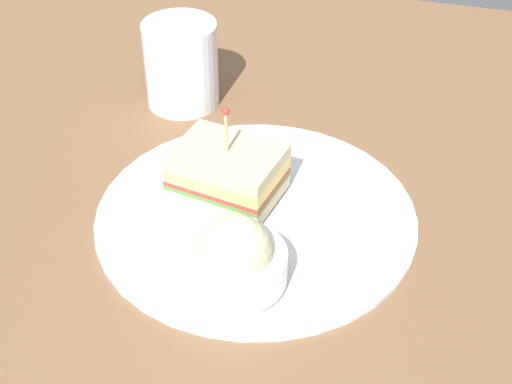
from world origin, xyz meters
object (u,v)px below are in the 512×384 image
(coleslaw_bowl, at_px, (236,258))
(drink_glass, at_px, (182,69))
(plate, at_px, (256,214))
(sandwich_half_center, at_px, (227,172))

(coleslaw_bowl, distance_m, drink_glass, 0.29)
(plate, relative_size, coleslaw_bowl, 3.51)
(plate, height_order, coleslaw_bowl, coleslaw_bowl)
(coleslaw_bowl, bearing_deg, plate, -175.02)
(sandwich_half_center, relative_size, drink_glass, 1.13)
(plate, xyz_separation_m, coleslaw_bowl, (0.09, 0.01, 0.03))
(plate, distance_m, drink_glass, 0.21)
(coleslaw_bowl, relative_size, drink_glass, 0.89)
(sandwich_half_center, xyz_separation_m, coleslaw_bowl, (0.10, 0.04, -0.00))
(drink_glass, bearing_deg, sandwich_half_center, 33.00)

